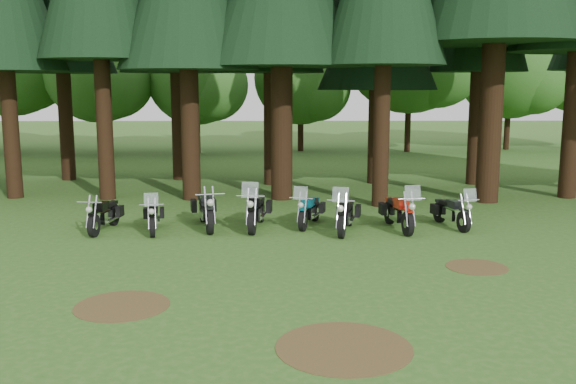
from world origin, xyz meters
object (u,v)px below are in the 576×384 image
Objects in this scene: motorcycle_2 at (206,210)px; motorcycle_5 at (346,215)px; motorcycle_4 at (309,211)px; motorcycle_6 at (399,213)px; motorcycle_0 at (104,216)px; motorcycle_7 at (451,213)px; motorcycle_1 at (153,217)px; motorcycle_3 at (256,211)px.

motorcycle_2 is 1.06× the size of motorcycle_5.
motorcycle_4 is at bearing -9.20° from motorcycle_2.
motorcycle_6 is (2.54, -0.55, 0.04)m from motorcycle_4.
motorcycle_0 is 10.03m from motorcycle_7.
motorcycle_6 is 1.64m from motorcycle_7.
motorcycle_5 is at bearing -21.34° from motorcycle_4.
motorcycle_4 is at bearing 159.52° from motorcycle_6.
motorcycle_3 is at bearing -1.14° from motorcycle_1.
motorcycle_5 is at bearing -179.42° from motorcycle_6.
motorcycle_5 is 0.99× the size of motorcycle_6.
motorcycle_6 is at bearing 6.75° from motorcycle_0.
motorcycle_0 is 5.91m from motorcycle_4.
motorcycle_4 is (3.02, 0.19, -0.07)m from motorcycle_2.
motorcycle_0 is 2.89m from motorcycle_2.
motorcycle_3 is 1.05× the size of motorcycle_6.
motorcycle_3 reaches higher than motorcycle_7.
motorcycle_4 is (1.55, 0.30, -0.07)m from motorcycle_3.
motorcycle_1 is at bearing -165.73° from motorcycle_3.
motorcycle_5 is (6.87, -0.21, 0.05)m from motorcycle_0.
motorcycle_1 is at bearing -167.31° from motorcycle_5.
motorcycle_5 is 1.12× the size of motorcycle_7.
motorcycle_7 reaches higher than motorcycle_2.
motorcycle_6 is at bearing 2.94° from motorcycle_3.
motorcycle_0 is 1.03× the size of motorcycle_7.
motorcycle_7 reaches higher than motorcycle_0.
motorcycle_4 is at bearing 12.15° from motorcycle_0.
motorcycle_3 is 1.06× the size of motorcycle_5.
motorcycle_3 is 1.19× the size of motorcycle_7.
motorcycle_2 is 1.00× the size of motorcycle_3.
motorcycle_2 is 4.06m from motorcycle_5.
motorcycle_4 is (5.88, 0.58, 0.01)m from motorcycle_0.
motorcycle_5 is 1.57m from motorcycle_6.
motorcycle_3 reaches higher than motorcycle_1.
motorcycle_0 is 1.04× the size of motorcycle_1.
motorcycle_1 is 4.51m from motorcycle_4.
motorcycle_4 is (4.46, 0.70, 0.02)m from motorcycle_1.
motorcycle_5 is (0.99, -0.79, 0.04)m from motorcycle_4.
motorcycle_6 is (4.09, -0.25, -0.02)m from motorcycle_3.
motorcycle_2 is at bearing 168.01° from motorcycle_6.
motorcycle_0 is 0.92× the size of motorcycle_5.
motorcycle_1 is 0.87× the size of motorcycle_6.
motorcycle_7 is at bearing 13.80° from motorcycle_4.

